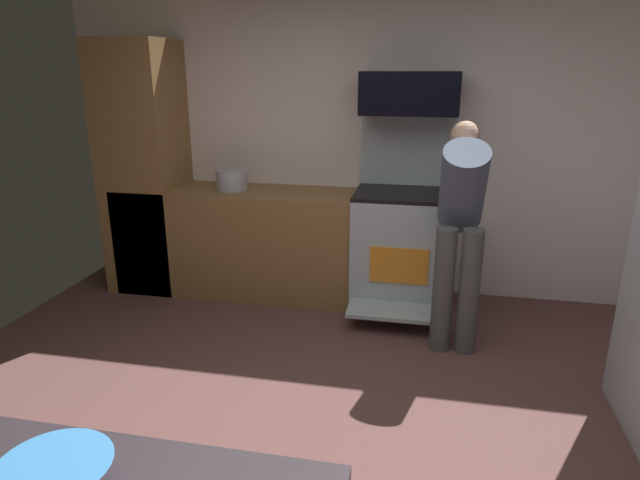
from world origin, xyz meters
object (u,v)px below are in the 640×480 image
Objects in this scene: person_cook at (461,220)px; mixing_bowl_small at (55,478)px; oven_range at (402,245)px; stock_pot at (232,180)px; microwave at (410,93)px.

person_cook reaches higher than mixing_bowl_small.
stock_pot is (-1.43, 0.01, 0.47)m from oven_range.
microwave is 1.60m from stock_pot.
stock_pot is (-0.78, 3.31, 0.05)m from mixing_bowl_small.
oven_range is 0.83m from person_cook.
person_cook is (0.41, -0.60, 0.39)m from oven_range.
stock_pot is (-1.84, 0.61, 0.08)m from person_cook.
microwave reaches higher than stock_pot.
person_cook reaches higher than stock_pot.
mixing_bowl_small is at bearing -101.21° from oven_range.
oven_range is at bearing -90.00° from microwave.
person_cook is at bearing -55.98° from oven_range.
person_cook is (0.41, -0.69, -0.79)m from microwave.
oven_range is 5.50× the size of mixing_bowl_small.
oven_range is at bearing 78.79° from mixing_bowl_small.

